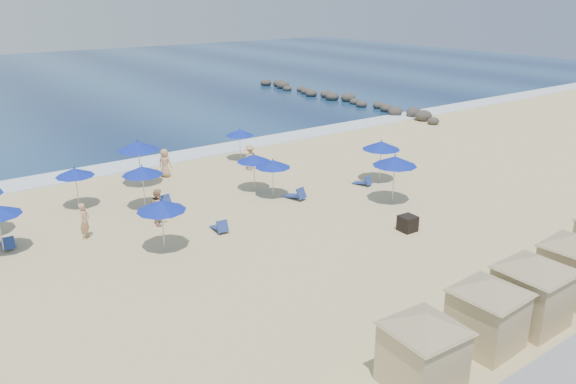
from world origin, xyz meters
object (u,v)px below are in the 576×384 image
object	(u,v)px
cabana_3	(576,258)
umbrella_7	(273,164)
cabana_1	(488,304)
cabana_0	(424,341)
beachgoer_1	(159,207)
trash_bin	(408,223)
beachgoer_0	(85,221)
umbrella_4	(138,146)
beachgoer_3	(165,163)
umbrella_5	(142,171)
umbrella_10	(395,161)
beachgoer_2	(250,158)
rock_jetty	(338,98)
umbrella_9	(381,145)
umbrella_2	(75,172)
umbrella_8	(240,132)
umbrella_3	(161,206)
umbrella_6	(254,158)
cabana_2	(534,281)

from	to	relation	value
cabana_3	umbrella_7	xyz separation A→B (m)	(-2.65, 15.05, 0.32)
cabana_1	cabana_3	distance (m)	5.07
cabana_0	beachgoer_1	world-z (taller)	cabana_0
trash_bin	beachgoer_0	size ratio (longest dim) A/B	0.43
umbrella_7	umbrella_4	bearing A→B (deg)	129.45
umbrella_7	beachgoer_3	bearing A→B (deg)	115.26
umbrella_5	umbrella_10	distance (m)	12.86
beachgoer_2	umbrella_5	bearing A→B (deg)	17.94
umbrella_4	beachgoer_3	world-z (taller)	umbrella_4
rock_jetty	cabana_1	distance (m)	42.23
umbrella_9	umbrella_5	bearing A→B (deg)	162.81
cabana_3	umbrella_2	world-z (taller)	cabana_3
cabana_1	cabana_3	size ratio (longest dim) A/B	0.94
umbrella_2	umbrella_9	bearing A→B (deg)	-21.43
beachgoer_0	beachgoer_2	size ratio (longest dim) A/B	1.04
cabana_1	umbrella_9	xyz separation A→B (m)	(8.97, 13.55, 0.71)
beachgoer_0	trash_bin	bearing A→B (deg)	-82.48
beachgoer_2	beachgoer_3	world-z (taller)	beachgoer_3
cabana_0	umbrella_10	size ratio (longest dim) A/B	1.54
umbrella_5	beachgoer_0	world-z (taller)	umbrella_5
umbrella_5	umbrella_8	distance (m)	9.84
umbrella_3	beachgoer_2	size ratio (longest dim) A/B	1.47
umbrella_10	beachgoer_1	world-z (taller)	umbrella_10
umbrella_8	beachgoer_0	distance (m)	14.00
umbrella_7	umbrella_8	distance (m)	7.59
trash_bin	umbrella_6	bearing A→B (deg)	109.63
umbrella_3	umbrella_7	distance (m)	8.06
cabana_1	umbrella_4	xyz separation A→B (m)	(-2.59, 21.11, 0.88)
umbrella_7	beachgoer_0	size ratio (longest dim) A/B	1.28
cabana_0	cabana_2	bearing A→B (deg)	0.11
cabana_2	umbrella_9	xyz separation A→B (m)	(6.71, 13.66, 0.62)
umbrella_6	umbrella_5	bearing A→B (deg)	170.88
cabana_0	beachgoer_0	bearing A→B (deg)	105.68
umbrella_3	umbrella_4	distance (m)	9.19
cabana_1	umbrella_7	world-z (taller)	cabana_1
umbrella_10	cabana_2	bearing A→B (deg)	-113.89
umbrella_5	rock_jetty	bearing A→B (deg)	31.54
umbrella_2	umbrella_6	bearing A→B (deg)	-19.50
beachgoer_0	beachgoer_1	size ratio (longest dim) A/B	0.96
umbrella_7	trash_bin	bearing A→B (deg)	-72.02
rock_jetty	umbrella_3	bearing A→B (deg)	-142.58
cabana_1	umbrella_3	world-z (taller)	cabana_1
umbrella_5	beachgoer_3	size ratio (longest dim) A/B	1.36
umbrella_2	beachgoer_2	bearing A→B (deg)	1.42
umbrella_4	beachgoer_3	xyz separation A→B (m)	(1.82, 0.67, -1.49)
beachgoer_2	beachgoer_3	distance (m)	5.17
umbrella_4	umbrella_6	world-z (taller)	umbrella_4
rock_jetty	beachgoer_1	world-z (taller)	beachgoer_1
cabana_2	umbrella_8	size ratio (longest dim) A/B	2.04
trash_bin	beachgoer_0	bearing A→B (deg)	150.40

